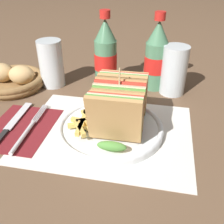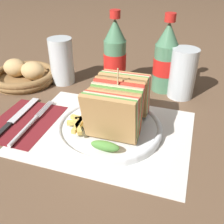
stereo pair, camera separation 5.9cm
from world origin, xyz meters
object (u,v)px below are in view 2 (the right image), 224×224
Objects in this scene: bread_basket at (24,75)px; glass_near at (182,76)px; fork at (29,125)px; coke_bottle_near at (115,55)px; coke_bottle_far at (166,59)px; glass_far at (62,61)px; plate_main at (109,128)px; club_sandwich at (118,107)px; knife at (15,119)px.

glass_near is at bearing 6.82° from bread_basket.
coke_bottle_near is at bearing 65.25° from fork.
coke_bottle_far is 1.59× the size of glass_far.
plate_main is at bearing -121.25° from glass_near.
plate_main is at bearing -26.44° from bread_basket.
bread_basket is (-0.15, 0.21, 0.01)m from fork.
plate_main is 0.19m from fork.
plate_main is 1.10× the size of coke_bottle_far.
glass_far is 0.71× the size of bread_basket.
glass_near reaches higher than bread_basket.
coke_bottle_far is (0.14, 0.01, 0.00)m from coke_bottle_near.
fork is 0.89× the size of coke_bottle_far.
coke_bottle_far is 0.07m from glass_near.
glass_far is (-0.35, -0.02, 0.01)m from glass_near.
club_sandwich is 0.39m from bread_basket.
bread_basket is (-0.33, 0.17, 0.01)m from plate_main.
plate_main is at bearing 5.08° from knife.
fork is at bearing -54.19° from bread_basket.
fork is 0.42m from glass_near.
fork is at bearing -81.46° from glass_far.
club_sandwich reaches higher than plate_main.
knife is 0.22m from bread_basket.
coke_bottle_near reaches higher than bread_basket.
coke_bottle_near is (-0.08, 0.24, 0.02)m from club_sandwich.
glass_far reaches higher than fork.
coke_bottle_near is 0.20m from glass_near.
knife is 1.49× the size of glass_near.
club_sandwich is 0.26m from coke_bottle_far.
bread_basket is (-0.27, -0.07, -0.07)m from coke_bottle_near.
glass_near is 0.47m from bread_basket.
coke_bottle_near reaches higher than plate_main.
glass_near reaches higher than plate_main.
plate_main is 1.24× the size of bread_basket.
glass_near is 1.00× the size of glass_far.
knife is at bearing -121.80° from coke_bottle_near.
club_sandwich reaches higher than knife.
knife is 0.42m from coke_bottle_far.
plate_main is at bearing -42.96° from glass_far.
plate_main is 1.75× the size of glass_far.
plate_main reaches higher than knife.
glass_far is at bearing 96.06° from fork.
coke_bottle_far is at bearing 39.03° from knife.
fork reaches higher than knife.
fork is 1.41× the size of glass_near.
club_sandwich is 0.87× the size of coke_bottle_near.
glass_near is (0.36, 0.25, 0.05)m from knife.
coke_bottle_far reaches higher than glass_near.
club_sandwich is 0.98× the size of fork.
club_sandwich is at bearing -71.09° from coke_bottle_near.
plate_main is 1.75× the size of glass_near.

